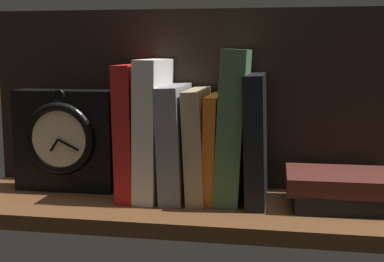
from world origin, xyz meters
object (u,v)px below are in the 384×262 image
object	(u,v)px
book_black_skeptic	(256,138)
framed_clock	(65,140)
book_red_requiem	(134,130)
book_orange_pandolfini	(213,147)
book_gray_chess	(176,141)
book_green_romantic	(233,125)
book_stack_side	(339,189)
book_tan_shortstories	(197,144)
book_white_catcher	(154,128)

from	to	relation	value
book_black_skeptic	framed_clock	size ratio (longest dim) A/B	1.15
book_red_requiem	book_orange_pandolfini	size ratio (longest dim) A/B	1.28
framed_clock	book_gray_chess	bearing A→B (deg)	-1.35
book_red_requiem	book_black_skeptic	distance (cm)	21.46
book_green_romantic	framed_clock	bearing A→B (deg)	179.09
book_stack_side	book_black_skeptic	bearing A→B (deg)	173.69
framed_clock	book_red_requiem	bearing A→B (deg)	-2.13
framed_clock	book_green_romantic	bearing A→B (deg)	-0.91
book_red_requiem	book_green_romantic	world-z (taller)	book_green_romantic
book_gray_chess	framed_clock	distance (cm)	20.79
book_red_requiem	book_tan_shortstories	xyz separation A→B (cm)	(11.28, 0.00, -2.08)
book_tan_shortstories	book_orange_pandolfini	bearing A→B (deg)	0.00
book_tan_shortstories	book_black_skeptic	xyz separation A→B (cm)	(10.16, 0.00, 1.33)
book_green_romantic	book_red_requiem	bearing A→B (deg)	180.00
book_red_requiem	book_black_skeptic	size ratio (longest dim) A/B	1.07
book_white_catcher	book_orange_pandolfini	size ratio (longest dim) A/B	1.33
book_orange_pandolfini	book_black_skeptic	distance (cm)	7.54
book_white_catcher	book_gray_chess	xyz separation A→B (cm)	(3.99, 0.00, -2.21)
book_red_requiem	book_stack_side	distance (cm)	36.39
book_green_romantic	book_white_catcher	bearing A→B (deg)	180.00
book_orange_pandolfini	book_stack_side	size ratio (longest dim) A/B	1.04
book_tan_shortstories	book_orange_pandolfini	world-z (taller)	book_tan_shortstories
book_orange_pandolfini	framed_clock	xyz separation A→B (cm)	(-27.30, 0.49, 0.34)
book_orange_pandolfini	book_black_skeptic	size ratio (longest dim) A/B	0.83
book_orange_pandolfini	book_green_romantic	distance (cm)	5.13
book_gray_chess	book_stack_side	size ratio (longest dim) A/B	1.13
book_stack_side	book_tan_shortstories	bearing A→B (deg)	176.35
book_white_catcher	book_gray_chess	world-z (taller)	book_white_catcher
book_gray_chess	book_stack_side	bearing A→B (deg)	-3.17
book_red_requiem	book_tan_shortstories	world-z (taller)	book_red_requiem
book_gray_chess	book_white_catcher	bearing A→B (deg)	180.00
book_white_catcher	book_black_skeptic	world-z (taller)	book_white_catcher
book_red_requiem	book_gray_chess	size ratio (longest dim) A/B	1.18
book_green_romantic	book_black_skeptic	bearing A→B (deg)	0.00
book_white_catcher	book_orange_pandolfini	distance (cm)	10.92
book_tan_shortstories	book_green_romantic	xyz separation A→B (cm)	(6.22, 0.00, 3.38)
book_red_requiem	book_gray_chess	distance (cm)	7.81
book_white_catcher	framed_clock	world-z (taller)	book_white_catcher
book_tan_shortstories	framed_clock	xyz separation A→B (cm)	(-24.46, 0.49, -0.14)
book_gray_chess	book_tan_shortstories	distance (cm)	3.69
book_green_romantic	book_black_skeptic	xyz separation A→B (cm)	(3.94, 0.00, -2.05)
framed_clock	book_stack_side	bearing A→B (deg)	-2.39
book_red_requiem	book_white_catcher	size ratio (longest dim) A/B	0.96
book_white_catcher	book_green_romantic	xyz separation A→B (cm)	(13.89, 0.00, 0.87)
book_orange_pandolfini	book_black_skeptic	xyz separation A→B (cm)	(7.32, 0.00, 1.80)
book_gray_chess	book_green_romantic	distance (cm)	10.37
book_tan_shortstories	book_green_romantic	distance (cm)	7.08
book_orange_pandolfini	book_stack_side	distance (cm)	22.10
book_red_requiem	book_white_catcher	bearing A→B (deg)	0.00
book_orange_pandolfini	book_stack_side	world-z (taller)	book_orange_pandolfini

